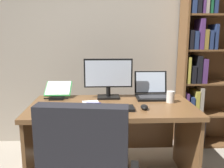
% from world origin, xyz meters
% --- Properties ---
extents(wall_back, '(5.34, 0.12, 2.75)m').
position_xyz_m(wall_back, '(0.00, 1.95, 1.38)').
color(wall_back, '#A89E8E').
rests_on(wall_back, ground).
extents(desk, '(1.50, 0.76, 0.74)m').
position_xyz_m(desk, '(-0.11, 1.08, 0.53)').
color(desk, brown).
rests_on(desk, ground).
extents(bookshelf, '(0.80, 0.31, 1.99)m').
position_xyz_m(bookshelf, '(1.05, 1.72, 0.98)').
color(bookshelf, brown).
rests_on(bookshelf, ground).
extents(monitor, '(0.49, 0.16, 0.40)m').
position_xyz_m(monitor, '(-0.13, 1.26, 0.94)').
color(monitor, black).
rests_on(monitor, desk).
extents(laptop, '(0.34, 0.30, 0.25)m').
position_xyz_m(laptop, '(0.32, 1.26, 0.79)').
color(laptop, black).
rests_on(laptop, desk).
extents(keyboard, '(0.42, 0.15, 0.02)m').
position_xyz_m(keyboard, '(-0.13, 0.85, 0.75)').
color(keyboard, black).
rests_on(keyboard, desk).
extents(computer_mouse, '(0.06, 0.10, 0.04)m').
position_xyz_m(computer_mouse, '(0.17, 0.85, 0.76)').
color(computer_mouse, black).
rests_on(computer_mouse, desk).
extents(reading_stand_with_book, '(0.26, 0.28, 0.14)m').
position_xyz_m(reading_stand_with_book, '(-0.65, 1.32, 0.81)').
color(reading_stand_with_book, black).
rests_on(reading_stand_with_book, desk).
extents(open_binder, '(0.49, 0.37, 0.02)m').
position_xyz_m(open_binder, '(-0.49, 0.80, 0.75)').
color(open_binder, orange).
rests_on(open_binder, desk).
extents(notepad, '(0.19, 0.23, 0.01)m').
position_xyz_m(notepad, '(-0.30, 1.03, 0.75)').
color(notepad, white).
rests_on(notepad, desk).
extents(pen, '(0.14, 0.02, 0.01)m').
position_xyz_m(pen, '(-0.28, 1.03, 0.75)').
color(pen, navy).
rests_on(pen, notepad).
extents(coffee_mug, '(0.08, 0.08, 0.11)m').
position_xyz_m(coffee_mug, '(0.45, 1.06, 0.79)').
color(coffee_mug, silver).
rests_on(coffee_mug, desk).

